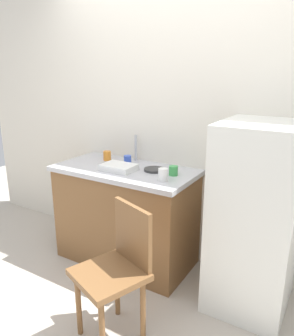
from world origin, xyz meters
TOP-DOWN VIEW (x-y plane):
  - ground_plane at (0.00, 0.00)m, footprint 8.00×8.00m
  - back_wall at (0.00, 1.00)m, footprint 4.80×0.10m
  - cabinet_base at (-0.31, 0.65)m, footprint 1.19×0.60m
  - countertop at (-0.31, 0.65)m, footprint 1.23×0.64m
  - faucet at (-0.36, 0.90)m, footprint 0.02×0.02m
  - refrigerator at (0.81, 0.64)m, footprint 0.55×0.62m
  - chair at (0.15, -0.13)m, footprint 0.52×0.52m
  - dish_tray at (-0.32, 0.57)m, footprint 0.28×0.20m
  - hotplate at (-0.06, 0.71)m, footprint 0.17×0.17m
  - cup_blue at (-0.37, 0.76)m, footprint 0.07×0.07m
  - cup_white at (0.13, 0.51)m, footprint 0.07×0.07m
  - cup_orange at (-0.60, 0.77)m, footprint 0.07×0.07m
  - cup_green at (0.14, 0.68)m, footprint 0.07×0.07m

SIDE VIEW (x-z plane):
  - ground_plane at x=0.00m, z-range 0.00..0.00m
  - cabinet_base at x=-0.31m, z-range 0.00..0.84m
  - chair at x=0.15m, z-range 0.05..0.94m
  - refrigerator at x=0.81m, z-range 0.00..1.37m
  - countertop at x=-0.31m, z-range 0.84..0.88m
  - hotplate at x=-0.06m, z-range 0.88..0.90m
  - dish_tray at x=-0.32m, z-range 0.88..0.93m
  - cup_green at x=0.14m, z-range 0.88..0.96m
  - cup_blue at x=-0.37m, z-range 0.88..0.96m
  - cup_orange at x=-0.60m, z-range 0.88..0.97m
  - cup_white at x=0.13m, z-range 0.88..0.98m
  - faucet at x=-0.36m, z-range 0.88..1.13m
  - back_wall at x=0.00m, z-range 0.00..2.43m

